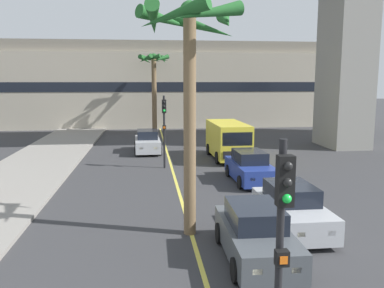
{
  "coord_description": "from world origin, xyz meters",
  "views": [
    {
      "loc": [
        -1.42,
        1.26,
        5.05
      ],
      "look_at": [
        0.0,
        14.0,
        3.06
      ],
      "focal_mm": 38.37,
      "sensor_mm": 36.0,
      "label": 1
    }
  ],
  "objects_px": {
    "car_queue_front": "(292,209)",
    "car_queue_second": "(255,235)",
    "traffic_light_median_near": "(282,237)",
    "traffic_light_median_far": "(164,122)",
    "palm_tree_near_median": "(154,72)",
    "palm_tree_mid_median": "(189,52)",
    "car_queue_third": "(250,168)",
    "delivery_van": "(228,139)",
    "car_queue_fourth": "(147,142)"
  },
  "relations": [
    {
      "from": "car_queue_third",
      "to": "car_queue_fourth",
      "type": "xyz_separation_m",
      "value": [
        -5.08,
        9.19,
        0.0
      ]
    },
    {
      "from": "car_queue_third",
      "to": "traffic_light_median_far",
      "type": "relative_size",
      "value": 0.99
    },
    {
      "from": "car_queue_front",
      "to": "car_queue_second",
      "type": "relative_size",
      "value": 1.0
    },
    {
      "from": "car_queue_fourth",
      "to": "traffic_light_median_far",
      "type": "relative_size",
      "value": 0.99
    },
    {
      "from": "car_queue_second",
      "to": "palm_tree_mid_median",
      "type": "height_order",
      "value": "palm_tree_mid_median"
    },
    {
      "from": "car_queue_front",
      "to": "palm_tree_near_median",
      "type": "relative_size",
      "value": 0.54
    },
    {
      "from": "delivery_van",
      "to": "traffic_light_median_near",
      "type": "height_order",
      "value": "traffic_light_median_near"
    },
    {
      "from": "car_queue_third",
      "to": "delivery_van",
      "type": "xyz_separation_m",
      "value": [
        0.08,
        6.1,
        0.57
      ]
    },
    {
      "from": "car_queue_front",
      "to": "car_queue_third",
      "type": "xyz_separation_m",
      "value": [
        0.26,
        6.71,
        0.0
      ]
    },
    {
      "from": "car_queue_fourth",
      "to": "traffic_light_median_near",
      "type": "bearing_deg",
      "value": -85.18
    },
    {
      "from": "car_queue_front",
      "to": "traffic_light_median_near",
      "type": "bearing_deg",
      "value": -111.52
    },
    {
      "from": "traffic_light_median_near",
      "to": "palm_tree_near_median",
      "type": "xyz_separation_m",
      "value": [
        -1.2,
        34.72,
        3.14
      ]
    },
    {
      "from": "car_queue_front",
      "to": "palm_tree_mid_median",
      "type": "bearing_deg",
      "value": -179.88
    },
    {
      "from": "palm_tree_near_median",
      "to": "palm_tree_mid_median",
      "type": "bearing_deg",
      "value": -88.86
    },
    {
      "from": "car_queue_third",
      "to": "palm_tree_near_median",
      "type": "height_order",
      "value": "palm_tree_near_median"
    },
    {
      "from": "car_queue_second",
      "to": "car_queue_fourth",
      "type": "height_order",
      "value": "same"
    },
    {
      "from": "car_queue_fourth",
      "to": "car_queue_second",
      "type": "bearing_deg",
      "value": -80.66
    },
    {
      "from": "car_queue_front",
      "to": "car_queue_second",
      "type": "xyz_separation_m",
      "value": [
        -1.85,
        -2.16,
        0.0
      ]
    },
    {
      "from": "car_queue_third",
      "to": "traffic_light_median_near",
      "type": "xyz_separation_m",
      "value": [
        -3.13,
        -13.98,
        1.99
      ]
    },
    {
      "from": "traffic_light_median_far",
      "to": "palm_tree_near_median",
      "type": "xyz_separation_m",
      "value": [
        -0.2,
        17.06,
        3.14
      ]
    },
    {
      "from": "traffic_light_median_far",
      "to": "palm_tree_mid_median",
      "type": "bearing_deg",
      "value": -88.12
    },
    {
      "from": "traffic_light_median_near",
      "to": "palm_tree_near_median",
      "type": "bearing_deg",
      "value": 91.97
    },
    {
      "from": "car_queue_second",
      "to": "traffic_light_median_far",
      "type": "bearing_deg",
      "value": 99.1
    },
    {
      "from": "traffic_light_median_near",
      "to": "traffic_light_median_far",
      "type": "distance_m",
      "value": 17.69
    },
    {
      "from": "car_queue_second",
      "to": "traffic_light_median_near",
      "type": "relative_size",
      "value": 0.98
    },
    {
      "from": "car_queue_front",
      "to": "car_queue_second",
      "type": "bearing_deg",
      "value": -130.59
    },
    {
      "from": "traffic_light_median_far",
      "to": "car_queue_second",
      "type": "bearing_deg",
      "value": -80.9
    },
    {
      "from": "traffic_light_median_near",
      "to": "traffic_light_median_far",
      "type": "relative_size",
      "value": 1.0
    },
    {
      "from": "car_queue_third",
      "to": "palm_tree_near_median",
      "type": "distance_m",
      "value": 21.8
    },
    {
      "from": "car_queue_third",
      "to": "traffic_light_median_far",
      "type": "xyz_separation_m",
      "value": [
        -4.12,
        3.68,
        1.99
      ]
    },
    {
      "from": "traffic_light_median_near",
      "to": "palm_tree_near_median",
      "type": "distance_m",
      "value": 34.89
    },
    {
      "from": "car_queue_front",
      "to": "traffic_light_median_near",
      "type": "height_order",
      "value": "traffic_light_median_near"
    },
    {
      "from": "car_queue_second",
      "to": "car_queue_third",
      "type": "xyz_separation_m",
      "value": [
        2.11,
        8.87,
        0.0
      ]
    },
    {
      "from": "palm_tree_near_median",
      "to": "palm_tree_mid_median",
      "type": "distance_m",
      "value": 27.46
    },
    {
      "from": "car_queue_fourth",
      "to": "delivery_van",
      "type": "height_order",
      "value": "delivery_van"
    },
    {
      "from": "traffic_light_median_far",
      "to": "car_queue_fourth",
      "type": "bearing_deg",
      "value": 99.89
    },
    {
      "from": "car_queue_front",
      "to": "delivery_van",
      "type": "relative_size",
      "value": 0.78
    },
    {
      "from": "car_queue_second",
      "to": "car_queue_third",
      "type": "relative_size",
      "value": 1.0
    },
    {
      "from": "car_queue_third",
      "to": "palm_tree_mid_median",
      "type": "xyz_separation_m",
      "value": [
        -3.78,
        -6.72,
        5.22
      ]
    },
    {
      "from": "traffic_light_median_far",
      "to": "palm_tree_near_median",
      "type": "bearing_deg",
      "value": 90.68
    },
    {
      "from": "traffic_light_median_near",
      "to": "car_queue_fourth",
      "type": "bearing_deg",
      "value": 94.82
    },
    {
      "from": "delivery_van",
      "to": "palm_tree_mid_median",
      "type": "xyz_separation_m",
      "value": [
        -3.86,
        -12.82,
        4.65
      ]
    },
    {
      "from": "traffic_light_median_far",
      "to": "palm_tree_near_median",
      "type": "height_order",
      "value": "palm_tree_near_median"
    },
    {
      "from": "traffic_light_median_near",
      "to": "palm_tree_mid_median",
      "type": "bearing_deg",
      "value": 95.12
    },
    {
      "from": "traffic_light_median_far",
      "to": "palm_tree_mid_median",
      "type": "xyz_separation_m",
      "value": [
        0.34,
        -10.4,
        3.23
      ]
    },
    {
      "from": "car_queue_fourth",
      "to": "delivery_van",
      "type": "relative_size",
      "value": 0.78
    },
    {
      "from": "car_queue_front",
      "to": "car_queue_second",
      "type": "distance_m",
      "value": 2.84
    },
    {
      "from": "car_queue_third",
      "to": "traffic_light_median_near",
      "type": "distance_m",
      "value": 14.47
    },
    {
      "from": "palm_tree_mid_median",
      "to": "palm_tree_near_median",
      "type": "bearing_deg",
      "value": 91.14
    },
    {
      "from": "car_queue_second",
      "to": "car_queue_fourth",
      "type": "distance_m",
      "value": 18.3
    }
  ]
}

